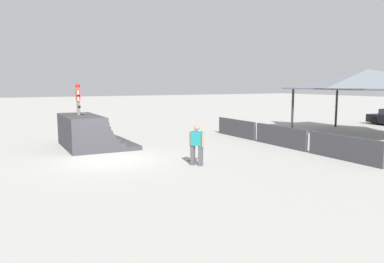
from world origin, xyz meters
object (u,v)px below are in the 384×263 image
at_px(skateboard_on_deck, 81,113).
at_px(skateboard_on_ground, 193,158).
at_px(skater_on_deck, 78,97).
at_px(bystander_walking, 197,143).

bearing_deg(skateboard_on_deck, skateboard_on_ground, 18.05).
bearing_deg(skater_on_deck, skateboard_on_deck, 162.42).
xyz_separation_m(skater_on_deck, skateboard_on_deck, (-0.39, 0.18, -0.85)).
height_order(skateboard_on_deck, skateboard_on_ground, skateboard_on_deck).
distance_m(skateboard_on_deck, bystander_walking, 7.76).
xyz_separation_m(skater_on_deck, bystander_walking, (6.71, 3.21, -1.64)).
height_order(bystander_walking, skateboard_on_ground, bystander_walking).
bearing_deg(skateboard_on_ground, skater_on_deck, -91.18).
bearing_deg(skateboard_on_ground, bystander_walking, 35.07).
distance_m(skateboard_on_deck, skateboard_on_ground, 7.16).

